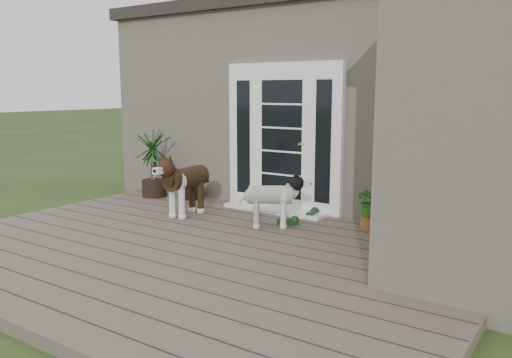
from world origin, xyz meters
The scene contains 16 objects.
deck centered at (0.00, 0.40, 0.06)m, with size 6.20×4.60×0.12m, color #6B5B4C.
house_main centered at (0.00, 4.65, 1.55)m, with size 7.40×4.00×3.10m, color #665E54.
roof_main centered at (0.00, 4.65, 3.20)m, with size 7.60×4.20×0.20m, color #2D2826.
house_wing centered at (2.90, 1.50, 1.55)m, with size 1.60×2.40×3.10m, color #665E54.
door_unit centered at (-0.20, 2.60, 1.19)m, with size 1.90×0.14×2.15m, color white.
door_step centered at (-0.20, 2.40, 0.14)m, with size 1.60×0.40×0.05m, color white.
brindle_dog centered at (-1.10, 1.48, 0.51)m, with size 0.40×0.94×0.79m, color #372514, non-canonical shape.
white_dog centered at (0.24, 1.58, 0.43)m, with size 0.32×0.75×0.63m, color silver, non-canonical shape.
spider_plant centered at (-1.81, 2.40, 0.40)m, with size 0.53×0.53×0.56m, color #91A264, non-canonical shape.
yucca centered at (-2.45, 2.18, 0.67)m, with size 0.77×0.77×1.11m, color black, non-canonical shape.
herb_a centered at (1.33, 2.24, 0.36)m, with size 0.38×0.38×0.49m, color #225418.
herb_b centered at (1.61, 2.09, 0.41)m, with size 0.39×0.39×0.58m, color #1B6020.
herb_c centered at (1.80, 2.09, 0.41)m, with size 0.37×0.37×0.57m, color #2A611B.
sapling centered at (1.88, 1.59, 0.98)m, with size 0.51×0.51×1.72m, color #1D6520, non-canonical shape.
clog_left centered at (0.42, 2.40, 0.17)m, with size 0.15×0.32×0.10m, color black, non-canonical shape.
clog_right centered at (0.36, 1.82, 0.17)m, with size 0.15×0.32×0.10m, color #153616, non-canonical shape.
Camera 1 is at (3.78, -3.95, 1.87)m, focal length 36.70 mm.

